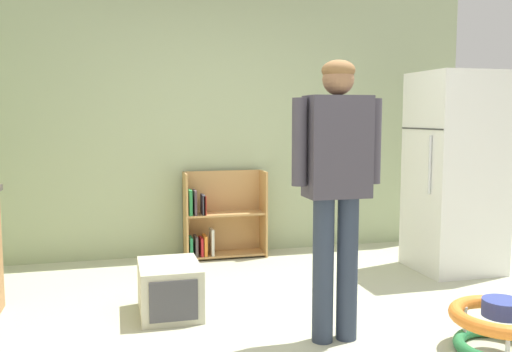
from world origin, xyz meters
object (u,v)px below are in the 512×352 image
at_px(bookshelf, 219,220).
at_px(pet_carrier, 170,289).
at_px(standing_person, 337,176).
at_px(refrigerator, 455,172).
at_px(baby_walker, 502,326).

distance_m(bookshelf, pet_carrier, 1.64).
bearing_deg(bookshelf, pet_carrier, -113.00).
bearing_deg(standing_person, refrigerator, 36.58).
relative_size(refrigerator, baby_walker, 2.95).
distance_m(refrigerator, baby_walker, 1.97).
height_order(refrigerator, bookshelf, refrigerator).
distance_m(bookshelf, standing_person, 2.34).
relative_size(refrigerator, pet_carrier, 3.22).
bearing_deg(pet_carrier, baby_walker, -31.84).
bearing_deg(refrigerator, pet_carrier, -168.85).
relative_size(refrigerator, standing_person, 1.03).
xyz_separation_m(bookshelf, pet_carrier, (-0.64, -1.50, -0.19)).
xyz_separation_m(refrigerator, baby_walker, (-0.78, -1.65, -0.73)).
bearing_deg(standing_person, baby_walker, -25.30).
distance_m(bookshelf, baby_walker, 2.90).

